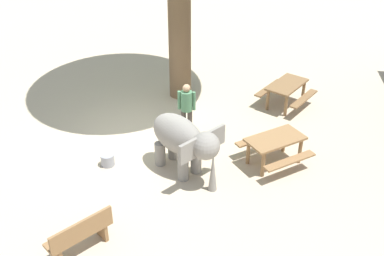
{
  "coord_description": "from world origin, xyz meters",
  "views": [
    {
      "loc": [
        11.11,
        3.17,
        7.1
      ],
      "look_at": [
        0.72,
        1.73,
        0.8
      ],
      "focal_mm": 43.25,
      "sensor_mm": 36.0,
      "label": 1
    }
  ],
  "objects": [
    {
      "name": "person_handler",
      "position": [
        -0.2,
        1.45,
        0.95
      ],
      "size": [
        0.32,
        0.51,
        1.62
      ],
      "rotation": [
        0.0,
        0.0,
        0.01
      ],
      "color": "#3F3833",
      "rests_on": "ground_plane"
    },
    {
      "name": "ground_plane",
      "position": [
        0.0,
        0.0,
        0.0
      ],
      "size": [
        60.0,
        60.0,
        0.0
      ],
      "primitive_type": "plane",
      "color": "#BAA88C"
    },
    {
      "name": "picnic_table_far",
      "position": [
        0.88,
        3.92,
        0.59
      ],
      "size": [
        2.09,
        2.09,
        0.78
      ],
      "rotation": [
        0.0,
        0.0,
        2.23
      ],
      "color": "olive",
      "rests_on": "ground_plane"
    },
    {
      "name": "wooden_bench",
      "position": [
        4.61,
        -0.01,
        0.47
      ],
      "size": [
        1.34,
        1.2,
        0.88
      ],
      "rotation": [
        0.0,
        0.0,
        2.45
      ],
      "color": "olive",
      "rests_on": "ground_plane"
    },
    {
      "name": "elephant",
      "position": [
        1.58,
        1.64,
        0.97
      ],
      "size": [
        1.98,
        2.07,
        1.51
      ],
      "rotation": [
        0.0,
        0.0,
        0.9
      ],
      "color": "gray",
      "rests_on": "ground_plane"
    },
    {
      "name": "picnic_table_near",
      "position": [
        -2.43,
        4.34,
        0.59
      ],
      "size": [
        2.04,
        2.03,
        0.78
      ],
      "rotation": [
        0.0,
        0.0,
        2.62
      ],
      "color": "brown",
      "rests_on": "ground_plane"
    },
    {
      "name": "feed_bucket",
      "position": [
        1.57,
        -0.38,
        0.16
      ],
      "size": [
        0.36,
        0.36,
        0.32
      ],
      "primitive_type": "cylinder",
      "color": "gray",
      "rests_on": "ground_plane"
    }
  ]
}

